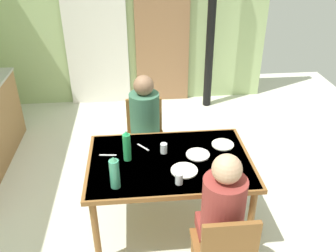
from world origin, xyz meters
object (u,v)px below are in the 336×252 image
Objects in this scene: person_far_diner at (145,117)px; water_bottle_green_far at (127,146)px; dining_table at (170,166)px; water_bottle_green_near at (115,173)px; person_near_diner at (223,208)px; chair_far_diner at (145,134)px; serving_bowl_center at (226,176)px; chair_near_diner at (224,252)px.

person_far_diner reaches higher than water_bottle_green_far.
water_bottle_green_far reaches higher than dining_table.
dining_table is at bearing 34.66° from water_bottle_green_near.
person_near_diner is 0.84m from water_bottle_green_near.
water_bottle_green_far is at bearing 131.71° from person_near_diner.
person_far_diner is (-0.18, 0.69, 0.13)m from dining_table.
person_far_diner is at bearing 109.17° from person_near_diner.
serving_bowl_center is (0.60, -1.12, 0.25)m from chair_far_diner.
water_bottle_green_far is at bearing 75.56° from water_bottle_green_near.
dining_table is 0.52m from serving_bowl_center.
serving_bowl_center is at bearing 121.50° from person_far_diner.
serving_bowl_center reaches higher than dining_table.
dining_table is at bearing 109.74° from chair_near_diner.
person_near_diner is at bearing -107.73° from serving_bowl_center.
water_bottle_green_far is (-0.65, 0.73, 0.07)m from person_near_diner.
serving_bowl_center is at bearing 0.95° from water_bottle_green_near.
person_far_diner is at bearing 107.55° from chair_near_diner.
person_far_diner reaches higher than water_bottle_green_near.
person_near_diner is 2.73× the size of water_bottle_green_far.
person_far_diner is (-0.00, -0.14, 0.28)m from chair_far_diner.
person_near_diner is at bearing -48.29° from water_bottle_green_far.
person_far_diner is at bearing 75.01° from water_bottle_green_near.
serving_bowl_center is (0.13, 0.39, -0.03)m from person_near_diner.
dining_table is 4.97× the size of water_bottle_green_far.
person_near_diner is (-0.00, 0.14, 0.28)m from chair_near_diner.
chair_far_diner is 3.16× the size of water_bottle_green_near.
chair_far_diner is (-0.48, 1.65, 0.00)m from chair_near_diner.
person_far_diner is 0.67m from water_bottle_green_far.
dining_table is at bearing 113.26° from person_near_diner.
serving_bowl_center is at bearing 72.27° from person_near_diner.
water_bottle_green_far is (-0.18, -0.78, 0.36)m from chair_far_diner.
chair_near_diner is at bearing -103.34° from serving_bowl_center.
chair_near_diner reaches higher than serving_bowl_center.
water_bottle_green_near reaches higher than serving_bowl_center.
person_near_diner is at bearing 90.00° from chair_near_diner.
person_near_diner is 1.00× the size of person_far_diner.
chair_far_diner reaches higher than dining_table.
serving_bowl_center is at bearing -35.16° from dining_table.
chair_far_diner is 1.13× the size of person_far_diner.
chair_near_diner is at bearing 106.17° from chair_far_diner.
person_far_diner is (-0.48, 1.37, 0.00)m from person_near_diner.
chair_far_diner is at bearing 76.75° from water_bottle_green_near.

